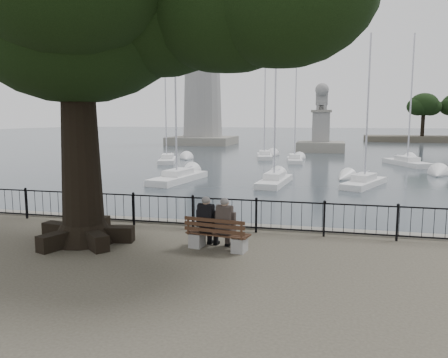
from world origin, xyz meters
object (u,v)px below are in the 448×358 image
(bench, at_px, (217,238))
(lighthouse, at_px, (202,64))
(person_right, at_px, (226,226))
(lion_monument, at_px, (321,134))
(person_left, at_px, (208,224))

(bench, relative_size, lighthouse, 0.05)
(lighthouse, bearing_deg, bench, -73.43)
(person_right, height_order, lighthouse, lighthouse)
(lighthouse, relative_size, lion_monument, 3.51)
(person_left, bearing_deg, lighthouse, 106.36)
(bench, xyz_separation_m, person_right, (0.23, 0.06, 0.34))
(bench, xyz_separation_m, person_left, (-0.29, 0.14, 0.34))
(person_left, xyz_separation_m, lighthouse, (-18.01, 61.34, 11.83))
(person_right, height_order, lion_monument, lion_monument)
(person_left, height_order, lion_monument, lion_monument)
(person_left, height_order, person_right, same)
(lighthouse, distance_m, lion_monument, 25.90)
(bench, bearing_deg, lion_monument, 88.02)
(bench, height_order, lighthouse, lighthouse)
(lighthouse, bearing_deg, lion_monument, -31.11)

